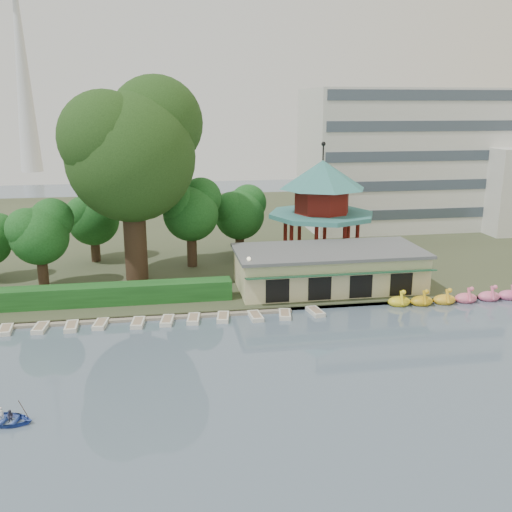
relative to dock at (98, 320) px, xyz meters
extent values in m
plane|color=slate|center=(12.00, -17.20, -0.12)|extent=(220.00, 220.00, 0.00)
cube|color=#424930|center=(12.00, 34.80, 0.08)|extent=(220.00, 70.00, 0.40)
cube|color=gray|center=(12.00, 0.10, 0.03)|extent=(220.00, 0.60, 0.30)
cube|color=gray|center=(0.00, 0.00, 0.00)|extent=(34.00, 1.60, 0.24)
cube|color=beige|center=(22.00, 4.80, 2.08)|extent=(18.00, 8.00, 3.60)
cube|color=#595B5E|center=(22.00, 4.80, 4.03)|extent=(18.60, 8.60, 0.30)
cube|color=#194C2D|center=(22.00, 0.50, 2.88)|extent=(18.00, 1.59, 0.45)
cylinder|color=beige|center=(24.00, 14.80, 0.88)|extent=(10.40, 10.40, 1.20)
cylinder|color=teal|center=(24.00, 14.80, 5.73)|extent=(12.40, 12.40, 0.50)
cylinder|color=maroon|center=(24.00, 14.80, 7.38)|extent=(6.40, 6.40, 2.80)
cone|color=teal|center=(24.00, 14.80, 10.38)|extent=(10.00, 10.00, 3.20)
cylinder|color=black|center=(24.00, 14.80, 12.88)|extent=(0.16, 0.16, 1.80)
cube|color=silver|center=(42.00, 32.80, 10.28)|extent=(30.00, 14.00, 20.00)
cone|color=silver|center=(-30.00, 122.80, 29.88)|extent=(6.00, 6.00, 60.00)
cube|color=#1E591F|center=(-3.00, 3.30, 1.18)|extent=(30.00, 2.00, 1.80)
cylinder|color=black|center=(13.50, 1.80, 2.28)|extent=(0.12, 0.12, 4.00)
sphere|color=beige|center=(13.50, 1.80, 4.38)|extent=(0.36, 0.36, 0.36)
cylinder|color=#3A281C|center=(3.00, 10.80, 5.38)|extent=(2.33, 2.33, 10.20)
sphere|color=#234418|center=(3.00, 10.80, 12.93)|extent=(12.92, 12.92, 12.92)
sphere|color=#234418|center=(5.58, 12.74, 16.20)|extent=(9.69, 9.69, 9.69)
sphere|color=#234418|center=(0.74, 9.51, 14.97)|extent=(9.04, 9.04, 9.04)
cylinder|color=#3A281C|center=(-6.00, 8.80, 2.46)|extent=(1.02, 1.02, 4.36)
sphere|color=#1E591F|center=(-6.00, 8.80, 5.68)|extent=(5.66, 5.66, 5.66)
sphere|color=#1E591F|center=(-4.87, 9.65, 7.08)|extent=(4.25, 4.25, 4.25)
sphere|color=#1E591F|center=(-6.99, 8.23, 6.56)|extent=(3.97, 3.97, 3.97)
cylinder|color=#3A281C|center=(9.00, 14.80, 2.72)|extent=(1.11, 1.11, 4.88)
sphere|color=#1E591F|center=(9.00, 14.80, 6.33)|extent=(6.16, 6.16, 6.16)
sphere|color=#1E591F|center=(10.23, 15.72, 7.89)|extent=(4.62, 4.62, 4.62)
sphere|color=#1E591F|center=(7.92, 14.18, 7.30)|extent=(4.31, 4.31, 4.31)
cylinder|color=#3A281C|center=(15.00, 18.80, 2.29)|extent=(1.07, 1.07, 4.01)
sphere|color=#1E591F|center=(15.00, 18.80, 5.26)|extent=(5.95, 5.95, 5.95)
sphere|color=#1E591F|center=(16.19, 19.69, 6.54)|extent=(4.46, 4.46, 4.46)
sphere|color=#1E591F|center=(13.96, 18.20, 6.06)|extent=(4.17, 4.17, 4.17)
cylinder|color=#3A281C|center=(-2.00, 18.80, 2.26)|extent=(1.05, 1.05, 3.96)
sphere|color=#1E591F|center=(-2.00, 18.80, 5.19)|extent=(5.86, 5.86, 5.86)
sphere|color=#1E591F|center=(-0.83, 19.68, 6.45)|extent=(4.39, 4.39, 4.39)
sphere|color=#1E591F|center=(-3.02, 18.21, 5.98)|extent=(4.10, 4.10, 4.10)
ellipsoid|color=yellow|center=(27.33, -0.48, 0.23)|extent=(2.16, 1.44, 0.99)
cylinder|color=yellow|center=(27.33, -1.03, 0.78)|extent=(0.26, 0.79, 1.29)
sphere|color=yellow|center=(27.33, -1.33, 1.43)|extent=(0.44, 0.44, 0.44)
ellipsoid|color=gold|center=(29.47, -0.69, 0.23)|extent=(2.16, 1.44, 0.99)
cylinder|color=gold|center=(29.47, -1.24, 0.78)|extent=(0.26, 0.79, 1.29)
sphere|color=gold|center=(29.47, -1.54, 1.43)|extent=(0.44, 0.44, 0.44)
ellipsoid|color=yellow|center=(31.75, -0.69, 0.23)|extent=(2.16, 1.44, 0.99)
cylinder|color=yellow|center=(31.75, -1.24, 0.78)|extent=(0.26, 0.79, 1.29)
sphere|color=yellow|center=(31.75, -1.54, 1.43)|extent=(0.44, 0.44, 0.44)
ellipsoid|color=pink|center=(33.97, -0.62, 0.23)|extent=(2.16, 1.44, 0.99)
cylinder|color=pink|center=(33.97, -1.17, 0.78)|extent=(0.26, 0.79, 1.29)
sphere|color=pink|center=(33.97, -1.47, 1.43)|extent=(0.44, 0.44, 0.44)
ellipsoid|color=pink|center=(36.43, -0.49, 0.23)|extent=(2.16, 1.44, 0.99)
cylinder|color=pink|center=(36.43, -1.04, 0.78)|extent=(0.26, 0.79, 1.29)
sphere|color=pink|center=(36.43, -1.34, 1.43)|extent=(0.44, 0.44, 0.44)
ellipsoid|color=pink|center=(38.55, -0.48, 0.23)|extent=(2.16, 1.44, 0.99)
cube|color=silver|center=(-7.27, -1.25, 0.06)|extent=(1.18, 2.37, 0.36)
cube|color=silver|center=(-4.51, -1.30, 0.06)|extent=(1.17, 2.37, 0.36)
cube|color=silver|center=(-2.03, -1.40, 0.06)|extent=(1.06, 2.32, 0.36)
cube|color=silver|center=(0.33, -1.21, 0.06)|extent=(1.31, 2.42, 0.36)
cube|color=silver|center=(3.43, -1.46, 0.06)|extent=(1.24, 2.39, 0.36)
cube|color=silver|center=(5.90, -1.37, 0.06)|extent=(1.35, 2.43, 0.36)
cube|color=silver|center=(8.15, -1.33, 0.06)|extent=(1.32, 2.42, 0.36)
cube|color=silver|center=(10.72, -1.36, 0.06)|extent=(1.35, 2.43, 0.36)
cube|color=silver|center=(13.55, -1.58, 0.06)|extent=(1.16, 2.36, 0.36)
cube|color=silver|center=(16.19, -1.57, 0.06)|extent=(1.38, 2.44, 0.36)
cube|color=silver|center=(19.04, -1.35, 0.06)|extent=(1.35, 2.43, 0.36)
imported|color=#3654B3|center=(-3.66, -16.06, 0.34)|extent=(5.06, 4.15, 0.91)
imported|color=white|center=(-3.96, -15.86, 0.41)|extent=(0.36, 0.28, 0.87)
imported|color=#393851|center=(-3.36, -16.26, 0.40)|extent=(0.47, 0.41, 0.84)
cylinder|color=#3A281C|center=(-2.46, -16.06, 0.23)|extent=(0.94, 0.29, 2.01)
camera|label=1|loc=(5.87, -47.87, 17.91)|focal=40.00mm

